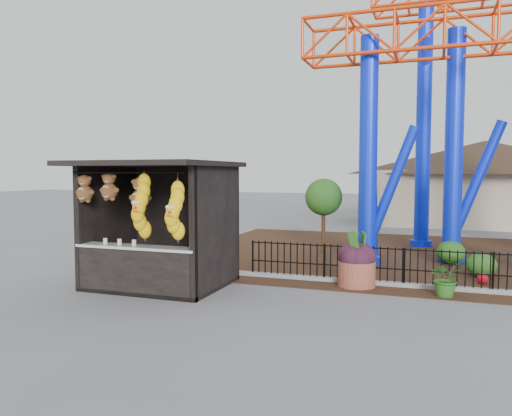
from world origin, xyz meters
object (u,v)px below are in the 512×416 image
(prize_booth, at_px, (156,227))
(roller_coaster, at_px, (492,61))
(terracotta_planter, at_px, (357,274))
(potted_plant, at_px, (446,278))

(prize_booth, relative_size, roller_coaster, 0.32)
(prize_booth, bearing_deg, roller_coaster, 42.11)
(terracotta_planter, bearing_deg, prize_booth, -159.01)
(potted_plant, bearing_deg, roller_coaster, 61.48)
(prize_booth, distance_m, potted_plant, 6.98)
(prize_booth, height_order, terracotta_planter, prize_booth)
(prize_booth, xyz_separation_m, potted_plant, (6.74, 1.45, -1.08))
(potted_plant, bearing_deg, prize_booth, 176.55)
(roller_coaster, bearing_deg, prize_booth, -137.89)
(prize_booth, bearing_deg, terracotta_planter, 20.99)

